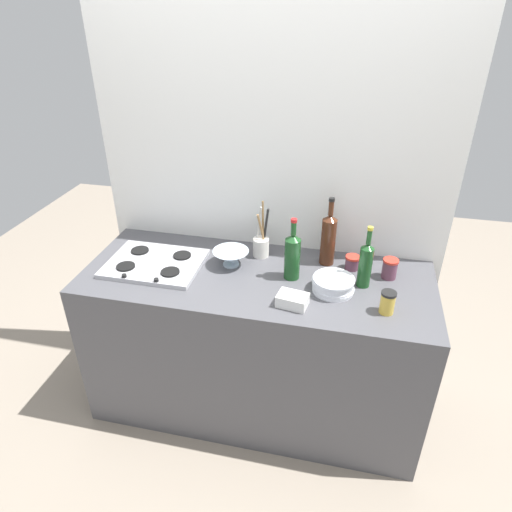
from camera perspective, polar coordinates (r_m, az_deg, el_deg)
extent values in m
plane|color=gray|center=(2.93, 0.00, -17.46)|extent=(6.00, 6.00, 0.00)
cube|color=#4C4C51|center=(2.62, 0.00, -10.83)|extent=(1.80, 0.70, 0.90)
cube|color=white|center=(2.50, 1.95, 9.87)|extent=(1.90, 0.06, 2.60)
cube|color=#B2B2B7|center=(2.49, -12.49, -0.92)|extent=(0.49, 0.38, 0.02)
cylinder|color=black|center=(2.47, -15.92, -1.25)|extent=(0.10, 0.10, 0.01)
cylinder|color=black|center=(2.37, -10.64, -1.97)|extent=(0.10, 0.10, 0.01)
cylinder|color=black|center=(2.59, -14.25, 0.67)|extent=(0.10, 0.10, 0.01)
cylinder|color=black|center=(2.50, -9.19, 0.07)|extent=(0.10, 0.10, 0.01)
cylinder|color=black|center=(2.38, -16.10, -2.39)|extent=(0.02, 0.02, 0.02)
cylinder|color=black|center=(2.31, -12.32, -2.94)|extent=(0.02, 0.02, 0.02)
cylinder|color=white|center=(2.26, 9.53, -4.18)|extent=(0.20, 0.20, 0.01)
cylinder|color=white|center=(2.26, 9.63, -3.95)|extent=(0.20, 0.20, 0.01)
cylinder|color=white|center=(2.25, 9.56, -3.73)|extent=(0.20, 0.20, 0.01)
cylinder|color=white|center=(2.25, 9.55, -3.45)|extent=(0.20, 0.20, 0.01)
cylinder|color=white|center=(2.24, 9.57, -3.24)|extent=(0.20, 0.20, 0.01)
cylinder|color=white|center=(2.23, 9.53, -3.02)|extent=(0.20, 0.20, 0.01)
cylinder|color=white|center=(2.22, 9.68, -2.85)|extent=(0.20, 0.20, 0.01)
cylinder|color=#19471E|center=(2.29, 4.53, -0.36)|extent=(0.08, 0.08, 0.22)
cone|color=#19471E|center=(2.23, 4.66, 2.35)|extent=(0.08, 0.08, 0.03)
cylinder|color=#19471E|center=(2.21, 4.71, 3.45)|extent=(0.03, 0.03, 0.07)
cylinder|color=#B21E1E|center=(2.19, 4.75, 4.44)|extent=(0.03, 0.03, 0.02)
cylinder|color=#472314|center=(2.43, 8.97, 1.75)|extent=(0.08, 0.08, 0.25)
cone|color=#472314|center=(2.36, 9.24, 4.75)|extent=(0.08, 0.08, 0.03)
cylinder|color=#472314|center=(2.34, 9.34, 5.90)|extent=(0.03, 0.03, 0.08)
cylinder|color=black|center=(2.32, 9.44, 6.95)|extent=(0.03, 0.03, 0.02)
cylinder|color=#19471E|center=(2.28, 13.42, -1.36)|extent=(0.07, 0.07, 0.21)
cone|color=#19471E|center=(2.22, 13.77, 1.19)|extent=(0.07, 0.07, 0.02)
cylinder|color=#19471E|center=(2.20, 13.92, 2.30)|extent=(0.02, 0.02, 0.07)
cylinder|color=gold|center=(2.18, 14.07, 3.35)|extent=(0.03, 0.03, 0.02)
cylinder|color=silver|center=(2.44, -3.11, -1.00)|extent=(0.09, 0.09, 0.01)
cone|color=silver|center=(2.42, -3.14, -0.13)|extent=(0.19, 0.19, 0.08)
cube|color=white|center=(2.13, 4.57, -5.50)|extent=(0.15, 0.12, 0.06)
cylinder|color=silver|center=(2.50, 0.63, 1.09)|extent=(0.09, 0.09, 0.10)
cylinder|color=#262626|center=(2.46, 1.09, 3.47)|extent=(0.04, 0.03, 0.24)
cylinder|color=#997247|center=(2.44, 0.73, 3.03)|extent=(0.05, 0.05, 0.22)
cylinder|color=#B7B7B2|center=(2.45, 0.31, 3.48)|extent=(0.04, 0.01, 0.25)
cylinder|color=#997247|center=(2.45, 0.87, 3.81)|extent=(0.02, 0.03, 0.28)
cylinder|color=#66384C|center=(2.44, 11.88, -0.92)|extent=(0.07, 0.07, 0.06)
cylinder|color=red|center=(2.42, 11.98, -0.17)|extent=(0.08, 0.08, 0.01)
cylinder|color=gold|center=(2.15, 16.04, -5.71)|extent=(0.07, 0.07, 0.10)
cylinder|color=black|center=(2.12, 16.25, -4.50)|extent=(0.07, 0.07, 0.01)
cylinder|color=#66384C|center=(2.41, 16.29, -1.64)|extent=(0.07, 0.07, 0.09)
cylinder|color=red|center=(2.38, 16.47, -0.56)|extent=(0.08, 0.08, 0.01)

